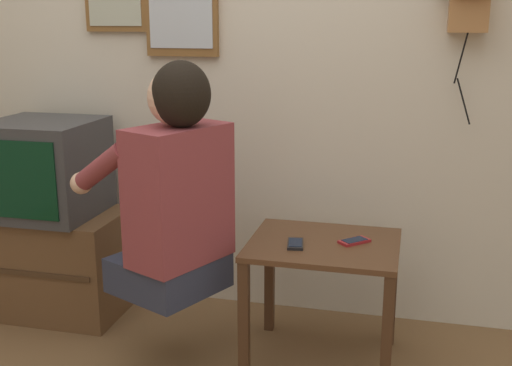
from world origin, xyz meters
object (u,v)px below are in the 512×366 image
person (174,188)px  cell_phone_held (295,244)px  cell_phone_spare (354,241)px  television (45,168)px

person → cell_phone_held: size_ratio=6.87×
person → cell_phone_spare: (0.67, 0.21, -0.23)m
person → television: person is taller
cell_phone_held → cell_phone_spare: 0.24m
person → cell_phone_held: 0.52m
person → television: (-0.77, 0.35, -0.04)m
person → television: bearing=90.4°
television → cell_phone_held: (1.22, -0.23, -0.18)m
television → cell_phone_spare: (1.44, -0.14, -0.18)m
cell_phone_spare → television: bearing=-140.5°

